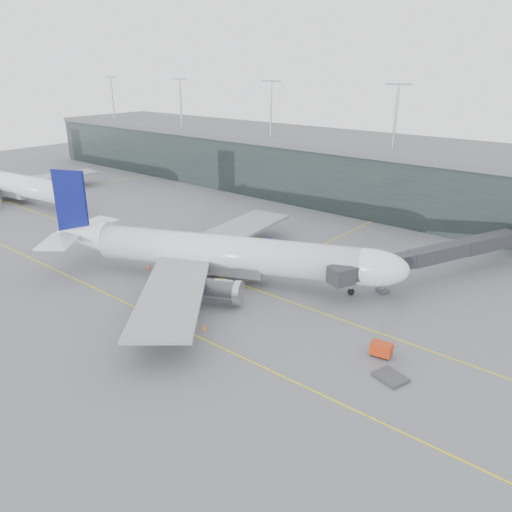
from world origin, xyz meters
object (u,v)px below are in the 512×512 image
Objects in this scene: second_aircraft at (11,184)px; jet_bridge at (435,248)px; main_aircraft at (223,253)px; gse_cart at (381,349)px.

jet_bridge is at bearing 4.74° from second_aircraft.
main_aircraft is 30.80m from gse_cart.
second_aircraft is 107.52m from gse_cart.
gse_cart is (107.26, -6.55, -3.50)m from second_aircraft.
jet_bridge is (24.87, 25.41, -0.28)m from main_aircraft.
jet_bridge is 104.46m from second_aircraft.
second_aircraft is at bearing -144.69° from jet_bridge.
main_aircraft is at bearing -9.75° from second_aircraft.
main_aircraft is 77.03m from second_aircraft.
jet_bridge reaches higher than gse_cart.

